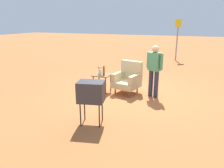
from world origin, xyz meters
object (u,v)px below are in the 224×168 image
side_table (102,77)px  person_standing (154,68)px  tv_on_stand (91,92)px  armchair (128,78)px  bottle_short_clear (101,73)px  bottle_tall_amber (104,71)px  road_sign (177,37)px  flower_vase (100,70)px

side_table → person_standing: person_standing is taller
tv_on_stand → armchair: bearing=87.9°
side_table → bottle_short_clear: (0.03, -0.15, 0.19)m
side_table → person_standing: bearing=4.2°
bottle_tall_amber → tv_on_stand: bearing=-73.1°
person_standing → road_sign: bearing=90.7°
bottle_short_clear → side_table: bearing=101.1°
road_sign → flower_vase: bearing=-103.3°
bottle_short_clear → flower_vase: bearing=127.1°
armchair → side_table: armchair is taller
flower_vase → side_table: bearing=-5.2°
tv_on_stand → person_standing: bearing=68.2°
armchair → bottle_short_clear: armchair is taller
bottle_tall_amber → flower_vase: bearing=163.7°
road_sign → bottle_tall_amber: bearing=-101.9°
person_standing → road_sign: (-0.09, 7.18, 0.44)m
road_sign → flower_vase: 7.52m
bottle_tall_amber → armchair: bearing=18.8°
person_standing → road_sign: size_ratio=0.67×
road_sign → bottle_tall_amber: size_ratio=8.13×
side_table → bottle_tall_amber: bottle_tall_amber is taller
tv_on_stand → flower_vase: (-0.85, 2.28, -0.03)m
flower_vase → person_standing: bearing=3.7°
person_standing → bottle_short_clear: person_standing is taller
side_table → tv_on_stand: tv_on_stand is taller
tv_on_stand → bottle_tall_amber: bearing=106.9°
person_standing → flower_vase: bearing=-176.3°
tv_on_stand → road_sign: (0.88, 9.58, 0.60)m
armchair → person_standing: (0.87, -0.09, 0.44)m
side_table → road_sign: (1.64, 7.30, 0.86)m
tv_on_stand → bottle_tall_amber: 2.33m
armchair → side_table: 0.88m
side_table → bottle_short_clear: bearing=-78.9°
armchair → bottle_short_clear: (-0.83, -0.37, 0.21)m
side_table → armchair: bearing=14.4°
side_table → bottle_short_clear: 0.24m
person_standing → flower_vase: 1.83m
side_table → flower_vase: (-0.09, 0.01, 0.24)m
tv_on_stand → bottle_short_clear: bearing=109.0°
person_standing → bottle_short_clear: (-1.70, -0.27, -0.23)m
side_table → road_sign: road_sign is taller
person_standing → bottle_tall_amber: size_ratio=5.47×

